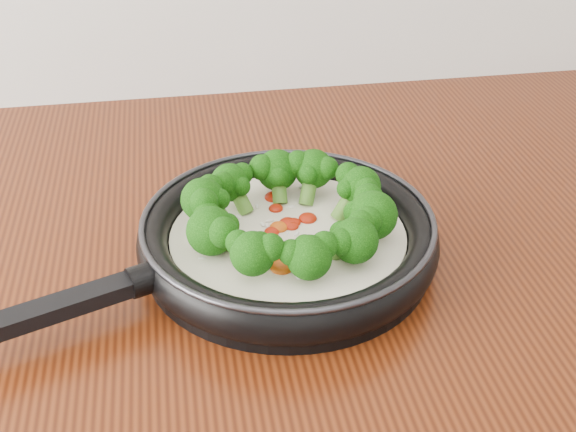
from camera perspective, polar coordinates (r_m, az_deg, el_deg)
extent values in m
cylinder|color=black|center=(0.73, 0.00, -2.96)|extent=(0.36, 0.36, 0.01)
torus|color=black|center=(0.72, 0.00, -1.56)|extent=(0.38, 0.38, 0.03)
torus|color=#2D2D33|center=(0.71, 0.00, -0.24)|extent=(0.37, 0.37, 0.01)
cube|color=black|center=(0.65, -17.25, -6.72)|extent=(0.17, 0.08, 0.01)
cylinder|color=black|center=(0.67, -11.02, -4.80)|extent=(0.04, 0.04, 0.03)
cylinder|color=white|center=(0.72, 0.00, -1.97)|extent=(0.30, 0.30, 0.02)
ellipsoid|color=#AE1B08|center=(0.70, -5.58, -2.19)|extent=(0.03, 0.03, 0.01)
ellipsoid|color=#AE1B08|center=(0.73, 0.45, -0.50)|extent=(0.02, 0.02, 0.01)
ellipsoid|color=#DB530E|center=(0.67, -2.70, -3.66)|extent=(0.03, 0.03, 0.01)
ellipsoid|color=#AE1B08|center=(0.69, 2.33, -2.58)|extent=(0.03, 0.03, 0.01)
ellipsoid|color=#AE1B08|center=(0.73, 6.92, -1.00)|extent=(0.02, 0.02, 0.01)
ellipsoid|color=#DB530E|center=(0.68, 0.30, -3.14)|extent=(0.02, 0.02, 0.01)
ellipsoid|color=#AE1B08|center=(0.72, -1.25, -1.22)|extent=(0.02, 0.02, 0.01)
ellipsoid|color=#AE1B08|center=(0.70, 1.19, -2.27)|extent=(0.02, 0.02, 0.01)
ellipsoid|color=#DB530E|center=(0.67, -0.48, -3.97)|extent=(0.03, 0.03, 0.01)
ellipsoid|color=#AE1B08|center=(0.68, -2.28, -3.11)|extent=(0.02, 0.02, 0.01)
ellipsoid|color=#AE1B08|center=(0.70, -4.76, -2.32)|extent=(0.02, 0.02, 0.01)
ellipsoid|color=#DB530E|center=(0.71, -2.44, -1.81)|extent=(0.03, 0.03, 0.01)
ellipsoid|color=#AE1B08|center=(0.73, -0.02, -0.53)|extent=(0.02, 0.02, 0.01)
ellipsoid|color=#AE1B08|center=(0.75, -0.94, 0.58)|extent=(0.02, 0.02, 0.01)
ellipsoid|color=#DB530E|center=(0.68, -1.22, -3.17)|extent=(0.03, 0.03, 0.01)
ellipsoid|color=#AE1B08|center=(0.77, -1.09, 1.46)|extent=(0.03, 0.03, 0.01)
ellipsoid|color=#AE1B08|center=(0.74, 1.53, -0.19)|extent=(0.02, 0.02, 0.01)
ellipsoid|color=#DB530E|center=(0.73, -6.27, -0.84)|extent=(0.03, 0.03, 0.01)
ellipsoid|color=#AE1B08|center=(0.73, 0.30, -0.79)|extent=(0.02, 0.02, 0.01)
ellipsoid|color=#AE1B08|center=(0.69, -2.88, -2.70)|extent=(0.02, 0.02, 0.01)
ellipsoid|color=#DB530E|center=(0.72, -0.71, -0.87)|extent=(0.02, 0.02, 0.01)
ellipsoid|color=white|center=(0.72, -0.01, -1.38)|extent=(0.01, 0.01, 0.00)
ellipsoid|color=white|center=(0.69, -0.65, -2.64)|extent=(0.01, 0.01, 0.00)
ellipsoid|color=white|center=(0.73, -1.44, -0.37)|extent=(0.01, 0.01, 0.00)
ellipsoid|color=white|center=(0.71, -6.33, -2.08)|extent=(0.01, 0.01, 0.00)
ellipsoid|color=white|center=(0.74, 1.54, -0.29)|extent=(0.01, 0.01, 0.00)
ellipsoid|color=white|center=(0.69, 5.82, -2.63)|extent=(0.00, 0.01, 0.00)
ellipsoid|color=white|center=(0.73, -1.96, -0.64)|extent=(0.01, 0.01, 0.00)
ellipsoid|color=white|center=(0.66, 0.75, -4.76)|extent=(0.01, 0.01, 0.00)
ellipsoid|color=white|center=(0.76, -2.39, 0.77)|extent=(0.00, 0.01, 0.00)
ellipsoid|color=white|center=(0.73, -1.59, -0.71)|extent=(0.01, 0.01, 0.00)
ellipsoid|color=white|center=(0.74, -4.98, -0.37)|extent=(0.01, 0.01, 0.00)
ellipsoid|color=white|center=(0.76, -6.29, 0.73)|extent=(0.01, 0.01, 0.00)
ellipsoid|color=white|center=(0.71, 0.67, -1.40)|extent=(0.01, 0.01, 0.00)
ellipsoid|color=white|center=(0.79, 1.02, 2.29)|extent=(0.01, 0.01, 0.00)
ellipsoid|color=white|center=(0.74, -3.83, -0.07)|extent=(0.01, 0.01, 0.00)
ellipsoid|color=white|center=(0.69, -6.62, -3.28)|extent=(0.01, 0.01, 0.00)
ellipsoid|color=white|center=(0.72, -4.18, -1.06)|extent=(0.01, 0.01, 0.00)
ellipsoid|color=white|center=(0.76, 0.31, 0.72)|extent=(0.01, 0.01, 0.00)
ellipsoid|color=white|center=(0.75, 4.28, 0.20)|extent=(0.01, 0.01, 0.00)
cylinder|color=#5D9330|center=(0.74, 4.45, 0.85)|extent=(0.03, 0.02, 0.04)
sphere|color=black|center=(0.74, 5.60, 2.28)|extent=(0.05, 0.05, 0.04)
sphere|color=black|center=(0.74, 4.65, 3.18)|extent=(0.03, 0.03, 0.03)
sphere|color=black|center=(0.72, 6.04, 2.05)|extent=(0.03, 0.03, 0.02)
sphere|color=black|center=(0.73, 4.55, 2.11)|extent=(0.03, 0.03, 0.02)
cylinder|color=#5D9330|center=(0.76, 1.59, 2.02)|extent=(0.03, 0.03, 0.03)
sphere|color=black|center=(0.77, 1.99, 3.66)|extent=(0.05, 0.05, 0.04)
sphere|color=black|center=(0.76, 0.77, 4.13)|extent=(0.03, 0.03, 0.03)
sphere|color=black|center=(0.76, 3.02, 3.71)|extent=(0.03, 0.03, 0.02)
sphere|color=black|center=(0.75, 1.62, 3.23)|extent=(0.03, 0.03, 0.02)
cylinder|color=#5D9330|center=(0.76, -0.68, 2.02)|extent=(0.02, 0.03, 0.03)
sphere|color=black|center=(0.77, -0.84, 3.56)|extent=(0.06, 0.06, 0.04)
sphere|color=black|center=(0.76, -2.01, 3.76)|extent=(0.03, 0.03, 0.03)
sphere|color=black|center=(0.77, 0.40, 3.87)|extent=(0.03, 0.03, 0.03)
sphere|color=black|center=(0.75, -0.68, 3.10)|extent=(0.03, 0.03, 0.02)
cylinder|color=#5D9330|center=(0.75, -3.64, 1.21)|extent=(0.03, 0.03, 0.03)
sphere|color=black|center=(0.75, -4.51, 2.59)|extent=(0.05, 0.05, 0.04)
sphere|color=black|center=(0.73, -5.06, 2.51)|extent=(0.03, 0.03, 0.02)
sphere|color=black|center=(0.75, -3.54, 3.27)|extent=(0.03, 0.03, 0.02)
sphere|color=black|center=(0.74, -3.64, 2.30)|extent=(0.03, 0.03, 0.02)
cylinder|color=#5D9330|center=(0.72, -5.16, -0.02)|extent=(0.04, 0.02, 0.04)
sphere|color=black|center=(0.71, -6.57, 1.25)|extent=(0.06, 0.06, 0.04)
sphere|color=black|center=(0.70, -6.48, 1.05)|extent=(0.03, 0.03, 0.03)
sphere|color=black|center=(0.72, -6.03, 2.25)|extent=(0.03, 0.03, 0.02)
sphere|color=black|center=(0.71, -5.32, 1.29)|extent=(0.03, 0.03, 0.02)
cylinder|color=#5D9330|center=(0.69, -4.72, -1.86)|extent=(0.03, 0.02, 0.03)
sphere|color=black|center=(0.68, -5.95, -1.16)|extent=(0.06, 0.06, 0.05)
sphere|color=black|center=(0.66, -5.01, -1.27)|extent=(0.04, 0.04, 0.03)
sphere|color=black|center=(0.69, -6.21, -0.01)|extent=(0.03, 0.03, 0.03)
sphere|color=black|center=(0.68, -4.70, -0.71)|extent=(0.03, 0.03, 0.02)
cylinder|color=#5D9330|center=(0.66, -2.13, -3.30)|extent=(0.03, 0.03, 0.03)
sphere|color=black|center=(0.64, -2.75, -2.91)|extent=(0.05, 0.05, 0.04)
sphere|color=black|center=(0.63, -1.34, -2.43)|extent=(0.03, 0.03, 0.02)
sphere|color=black|center=(0.65, -3.83, -2.06)|extent=(0.03, 0.03, 0.02)
sphere|color=black|center=(0.65, -2.16, -2.03)|extent=(0.03, 0.03, 0.02)
cylinder|color=#5D9330|center=(0.66, 1.29, -3.50)|extent=(0.02, 0.03, 0.03)
sphere|color=black|center=(0.64, 1.64, -3.22)|extent=(0.05, 0.05, 0.04)
sphere|color=black|center=(0.64, 2.83, -2.24)|extent=(0.03, 0.03, 0.03)
sphere|color=black|center=(0.64, 0.26, -2.83)|extent=(0.03, 0.03, 0.02)
sphere|color=black|center=(0.65, 1.28, -2.29)|extent=(0.03, 0.03, 0.02)
cylinder|color=#5D9330|center=(0.68, 4.08, -2.47)|extent=(0.03, 0.03, 0.03)
sphere|color=black|center=(0.66, 5.19, -1.90)|extent=(0.05, 0.05, 0.04)
sphere|color=black|center=(0.67, 5.66, -0.65)|extent=(0.03, 0.03, 0.03)
sphere|color=black|center=(0.65, 4.13, -1.99)|extent=(0.03, 0.03, 0.02)
sphere|color=black|center=(0.67, 4.09, -1.26)|extent=(0.03, 0.03, 0.02)
cylinder|color=#5D9330|center=(0.70, 5.17, -0.93)|extent=(0.03, 0.02, 0.03)
sphere|color=black|center=(0.70, 6.54, 0.05)|extent=(0.06, 0.06, 0.05)
sphere|color=black|center=(0.71, 6.22, 1.33)|extent=(0.04, 0.04, 0.03)
sphere|color=black|center=(0.68, 6.19, -0.33)|extent=(0.04, 0.04, 0.03)
sphere|color=black|center=(0.70, 5.23, 0.28)|extent=(0.03, 0.03, 0.02)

